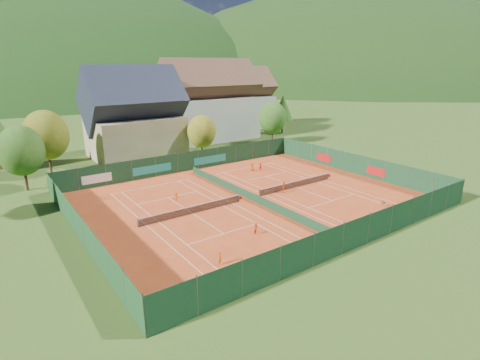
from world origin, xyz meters
The scene contains 33 objects.
ground centered at (0.00, 0.00, -0.02)m, with size 600.00×600.00×0.00m, color #304E18.
clay_pad centered at (0.00, 0.00, 0.01)m, with size 40.00×32.00×0.01m, color #B7401B.
court_markings_left centered at (-8.00, 0.00, 0.01)m, with size 11.03×23.83×0.00m.
court_markings_right centered at (8.00, 0.00, 0.01)m, with size 11.03×23.83×0.00m.
tennis_net_left centered at (-7.85, 0.00, 0.51)m, with size 13.30×0.10×1.02m.
tennis_net_right centered at (8.15, 0.00, 0.51)m, with size 13.30×0.10×1.02m.
court_divider centered at (0.00, 0.00, 0.50)m, with size 0.03×28.80×1.00m.
fence_north centered at (-0.46, 15.99, 1.47)m, with size 40.00×0.10×3.00m.
fence_south centered at (0.00, -16.00, 1.50)m, with size 40.00×0.04×3.00m.
fence_west centered at (-20.00, 0.00, 1.50)m, with size 0.04×32.00×3.00m.
fence_east centered at (20.00, 0.05, 1.48)m, with size 0.09×32.00×3.00m.
chalet centered at (-3.00, 30.00, 6.62)m, with size 16.20×12.00×16.00m.
hotel_block_a centered at (16.00, 36.00, 7.38)m, with size 21.60×11.00×17.25m.
hotel_block_b centered at (30.00, 44.00, 6.62)m, with size 17.28×10.00×15.50m.
tree_west_front centered at (-22.00, 20.00, 5.39)m, with size 5.72×5.72×8.69m.
tree_west_mid centered at (-18.00, 26.00, 6.07)m, with size 6.44×6.44×9.78m.
tree_center centered at (6.00, 22.00, 4.72)m, with size 5.01×5.01×7.60m.
tree_east_front centered at (24.00, 24.00, 5.39)m, with size 5.72×5.72×8.69m.
tree_east_mid centered at (34.00, 32.00, 6.06)m, with size 5.04×5.04×9.00m.
tree_east_back centered at (26.00, 40.00, 6.74)m, with size 7.15×7.15×10.86m.
mountain_backdrop centered at (28.54, 233.48, -39.64)m, with size 820.00×530.00×242.00m.
ball_hopper centered at (11.22, -11.31, 0.56)m, with size 0.34×0.34×0.80m.
loose_ball_0 centered at (-9.25, -6.30, 0.03)m, with size 0.07×0.07×0.07m, color #CCD833.
loose_ball_1 centered at (3.66, -11.10, 0.03)m, with size 0.07×0.07×0.07m, color #CCD833.
loose_ball_2 centered at (3.84, 1.66, 0.03)m, with size 0.07×0.07×0.07m, color #CCD833.
loose_ball_3 centered at (-1.75, 6.11, 0.03)m, with size 0.07×0.07×0.07m, color #CCD833.
loose_ball_4 centered at (10.36, -1.52, 0.03)m, with size 0.07×0.07×0.07m, color #CCD833.
player_left_near centered at (-11.55, -11.25, 0.62)m, with size 0.45×0.30×1.25m, color orange.
player_left_mid centered at (-5.50, -8.43, 0.64)m, with size 0.62×0.48×1.28m, color #FE4F16.
player_left_far centered at (-7.90, 4.28, 0.65)m, with size 0.84×0.48×1.30m, color #E35614.
player_right_near centered at (5.13, -0.66, 0.78)m, with size 0.92×0.38×1.57m, color #CE4D12.
player_right_far_a centered at (8.16, 10.10, 0.66)m, with size 0.64×0.42×1.31m, color #DD5C13.
player_right_far_b centered at (9.10, 9.22, 0.67)m, with size 1.25×0.40×1.35m, color #F95516.
Camera 1 is at (-26.42, -34.91, 16.31)m, focal length 28.00 mm.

